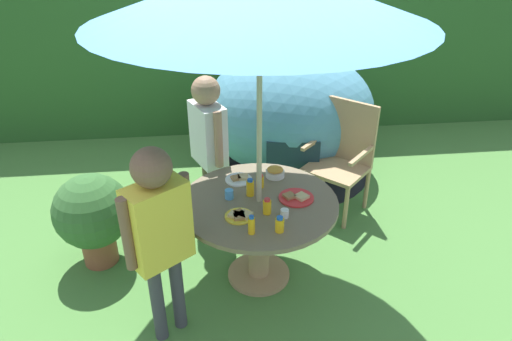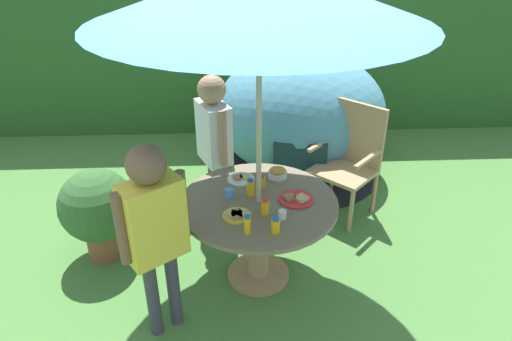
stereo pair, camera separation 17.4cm
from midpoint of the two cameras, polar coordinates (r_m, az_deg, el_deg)
ground_plane at (r=3.65m, az=-1.06°, el=-13.13°), size 10.00×10.00×0.02m
hedge_backdrop at (r=5.97m, az=-4.03°, el=14.19°), size 9.00×0.70×1.83m
garden_table at (r=3.32m, az=-1.14°, el=-6.40°), size 1.13×1.13×0.69m
wooden_chair at (r=4.22m, az=9.66°, el=2.20°), size 0.68×0.68×1.03m
dome_tent at (r=4.84m, az=3.16°, el=7.26°), size 2.01×2.01×1.31m
potted_plant at (r=3.75m, az=-21.10°, el=-5.15°), size 0.59×0.59×0.78m
child_in_white_shirt at (r=3.80m, az=-7.34°, el=4.52°), size 0.32×0.43×1.37m
child_in_yellow_shirt at (r=2.75m, az=-13.95°, el=-6.62°), size 0.40×0.37×1.38m
snack_bowl at (r=3.50m, az=0.99°, el=-0.24°), size 0.15×0.15×0.08m
plate_far_left at (r=3.47m, az=-3.58°, el=-1.08°), size 0.21×0.21×0.03m
plate_center_front at (r=3.24m, az=3.55°, el=-3.42°), size 0.25×0.25×0.03m
plate_near_left at (r=3.05m, az=-3.73°, el=-5.69°), size 0.20×0.19×0.03m
juice_bottle_near_right at (r=3.25m, az=-2.27°, el=-2.19°), size 0.06×0.06×0.13m
juice_bottle_far_right at (r=3.36m, az=-0.97°, el=-1.39°), size 0.06×0.06×0.10m
juice_bottle_center_back at (r=2.87m, az=-2.32°, el=-6.90°), size 0.05×0.05×0.13m
juice_bottle_mid_left at (r=2.90m, az=1.26°, el=-6.84°), size 0.06×0.06×0.11m
juice_bottle_mid_right at (r=3.06m, az=-0.23°, el=-4.57°), size 0.06×0.06×0.12m
cup_near at (r=3.04m, az=1.96°, el=-5.44°), size 0.06×0.06×0.06m
cup_far at (r=3.24m, az=-4.93°, el=-3.01°), size 0.06×0.06×0.07m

